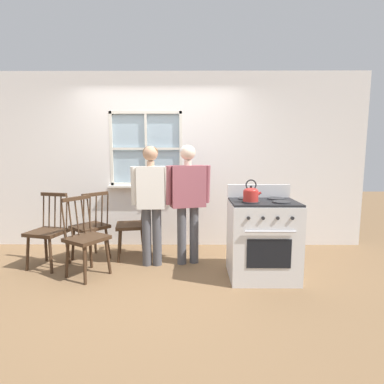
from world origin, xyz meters
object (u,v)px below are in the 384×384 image
Objects in this scene: person_elderly_left at (151,195)px; kettle at (251,194)px; stove at (262,238)px; chair_near_stove at (48,232)px; person_teen_center at (188,193)px; chair_by_window at (86,239)px; chair_center_cluster at (91,228)px; potted_plant at (159,181)px; chair_near_wall at (133,226)px.

kettle is at bearing -25.98° from person_elderly_left.
person_elderly_left is 1.49m from stove.
person_elderly_left reaches higher than kettle.
chair_near_stove is at bearing 173.46° from stove.
person_elderly_left reaches higher than chair_near_stove.
chair_by_window is at bearing -177.49° from person_teen_center.
chair_by_window is at bearing -11.80° from chair_near_stove.
stove is at bearing 115.49° from chair_center_cluster.
potted_plant is (-0.46, 0.74, 0.09)m from person_teen_center.
chair_near_wall is 1.81m from stove.
chair_near_wall is 0.65m from person_elderly_left.
chair_center_cluster is at bearing 158.43° from person_teen_center.
chair_center_cluster is 4.08× the size of potted_plant.
person_teen_center is 6.39× the size of kettle.
chair_near_stove is 1.42m from person_elderly_left.
potted_plant reaches higher than kettle.
person_teen_center is 1.46× the size of stove.
chair_near_wall is 0.96m from person_teen_center.
chair_near_stove is at bearing 179.09° from person_elderly_left.
person_elderly_left is (0.31, -0.30, 0.48)m from chair_near_wall.
chair_by_window is 0.88× the size of stove.
chair_near_stove is at bearing 167.79° from person_teen_center.
potted_plant is at bearing 138.79° from stove.
chair_center_cluster is at bearing -144.99° from potted_plant.
kettle is at bearing -142.95° from stove.
potted_plant is at bearing 136.85° from chair_near_wall.
stove reaches higher than chair_near_stove.
stove is at bearing -58.45° from chair_by_window.
chair_near_stove is 0.61× the size of person_teen_center.
chair_near_wall is 0.57m from chair_center_cluster.
chair_by_window is 0.61× the size of person_elderly_left.
person_elderly_left is 0.48m from person_teen_center.
chair_by_window is 0.55m from chair_center_cluster.
person_teen_center is at bearing 63.14° from chair_near_wall.
kettle reaches higher than chair_by_window.
chair_by_window is 1.51m from potted_plant.
chair_by_window is at bearing -158.71° from person_elderly_left.
chair_center_cluster is at bearing -90.25° from chair_near_wall.
person_teen_center reaches higher than potted_plant.
chair_near_stove is (-1.02, -0.36, 0.00)m from chair_near_wall.
person_teen_center is (0.47, 0.07, 0.02)m from person_elderly_left.
kettle is at bearing 111.01° from chair_center_cluster.
chair_near_stove is 3.87× the size of kettle.
potted_plant reaches higher than chair_near_stove.
chair_center_cluster is (-0.13, 0.54, 0.00)m from chair_by_window.
chair_by_window is 1.00× the size of chair_near_wall.
chair_by_window and chair_near_wall have the same top height.
person_teen_center is 0.92m from kettle.
stove is at bearing -18.32° from person_elderly_left.
chair_near_wall is at bearing 147.59° from person_teen_center.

